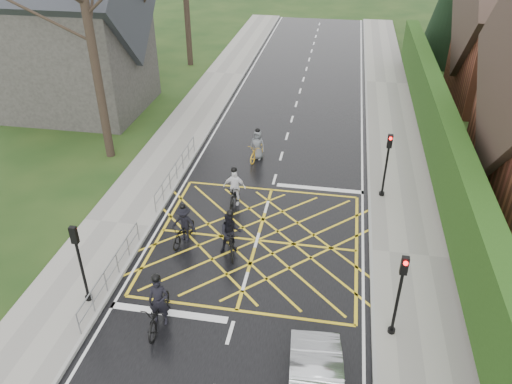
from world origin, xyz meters
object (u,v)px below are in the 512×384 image
(cyclist_rear, at_px, (159,309))
(cyclist_back, at_px, (230,237))
(cyclist_mid, at_px, (184,228))
(cyclist_front, at_px, (234,191))
(cyclist_lead, at_px, (257,149))

(cyclist_rear, bearing_deg, cyclist_back, 67.51)
(cyclist_mid, distance_m, cyclist_front, 3.33)
(cyclist_back, xyz_separation_m, cyclist_front, (-0.59, 3.42, -0.04))
(cyclist_rear, distance_m, cyclist_front, 7.55)
(cyclist_back, bearing_deg, cyclist_rear, -127.07)
(cyclist_rear, distance_m, cyclist_lead, 12.03)
(cyclist_front, xyz_separation_m, cyclist_lead, (0.27, 4.48, -0.09))
(cyclist_back, height_order, cyclist_mid, cyclist_back)
(cyclist_lead, bearing_deg, cyclist_front, -81.87)
(cyclist_rear, xyz_separation_m, cyclist_back, (1.46, 4.08, 0.07))
(cyclist_rear, relative_size, cyclist_lead, 1.15)
(cyclist_back, relative_size, cyclist_lead, 1.07)
(cyclist_front, bearing_deg, cyclist_back, -81.56)
(cyclist_front, bearing_deg, cyclist_rear, -97.95)
(cyclist_back, bearing_deg, cyclist_lead, 74.93)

